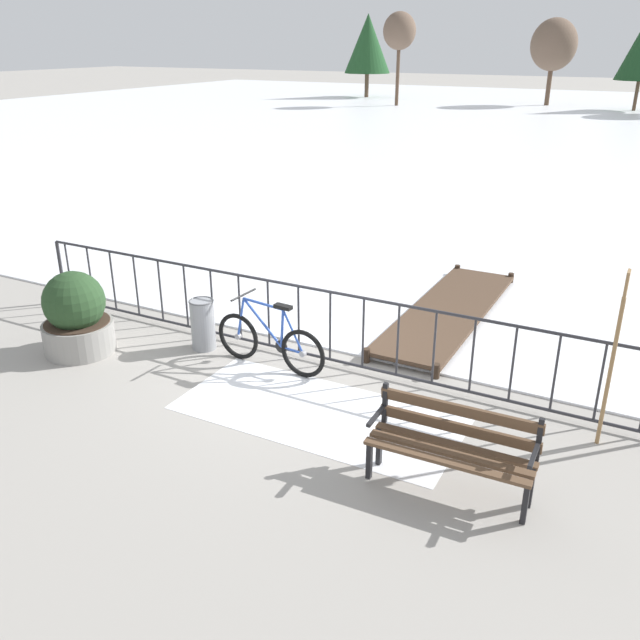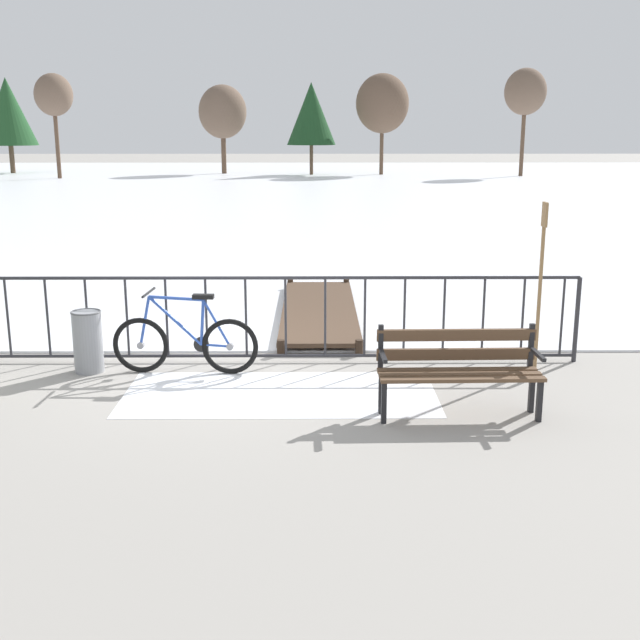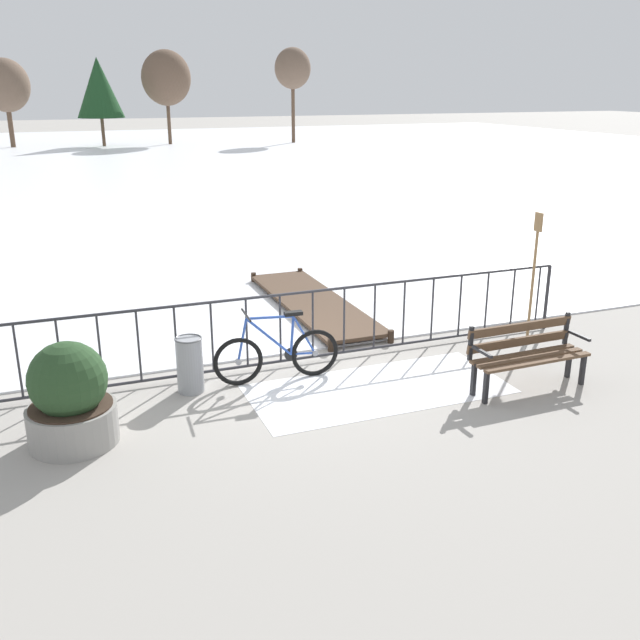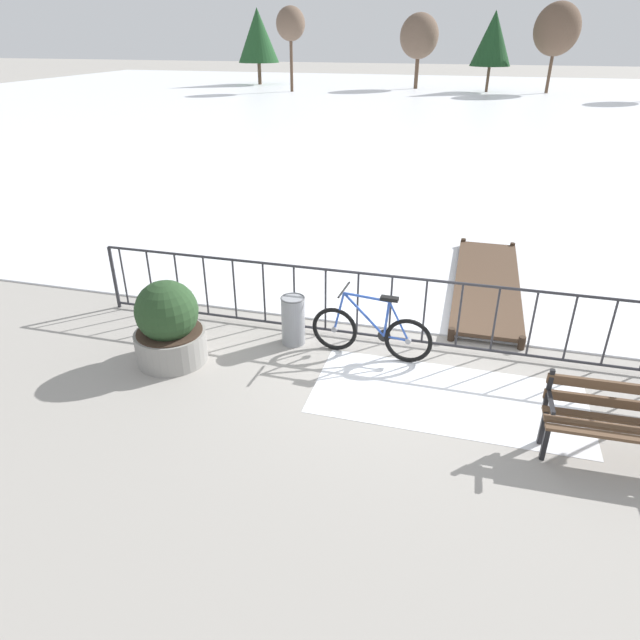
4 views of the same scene
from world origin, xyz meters
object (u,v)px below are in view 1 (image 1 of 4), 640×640
object	(u,v)px
trash_bin	(203,324)
oar_upright	(615,349)
bicycle_near_railing	(270,342)
planter_with_shrub	(76,316)
park_bench	(453,442)

from	to	relation	value
trash_bin	oar_upright	size ratio (longest dim) A/B	0.37
bicycle_near_railing	trash_bin	world-z (taller)	bicycle_near_railing
bicycle_near_railing	planter_with_shrub	size ratio (longest dim) A/B	1.46
park_bench	trash_bin	distance (m)	4.33
bicycle_near_railing	trash_bin	bearing A→B (deg)	176.38
bicycle_near_railing	trash_bin	distance (m)	1.16
bicycle_near_railing	oar_upright	distance (m)	4.19
planter_with_shrub	trash_bin	world-z (taller)	planter_with_shrub
trash_bin	planter_with_shrub	bearing A→B (deg)	-148.70
bicycle_near_railing	park_bench	size ratio (longest dim) A/B	1.06
park_bench	trash_bin	size ratio (longest dim) A/B	2.20
planter_with_shrub	oar_upright	bearing A→B (deg)	7.94
park_bench	trash_bin	xyz separation A→B (m)	(-4.08, 1.45, -0.14)
trash_bin	oar_upright	distance (m)	5.33
bicycle_near_railing	trash_bin	size ratio (longest dim) A/B	2.34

